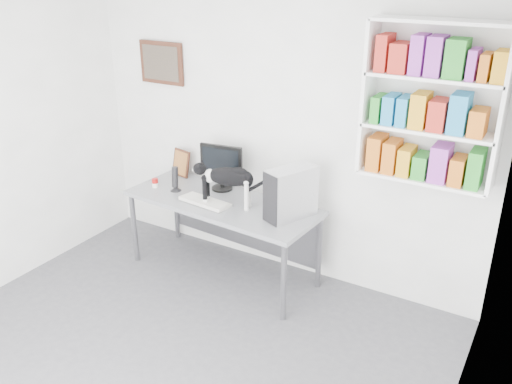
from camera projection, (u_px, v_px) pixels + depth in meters
room at (127, 215)px, 3.45m from camera, size 4.01×4.01×2.70m
bookshelf at (432, 104)px, 4.06m from camera, size 1.03×0.28×1.24m
wall_art at (162, 63)px, 5.40m from camera, size 0.52×0.04×0.42m
desk at (223, 237)px, 5.21m from camera, size 1.91×0.85×0.78m
monitor at (222, 167)px, 5.22m from camera, size 0.46×0.27×0.46m
keyboard at (205, 202)px, 4.99m from camera, size 0.51×0.24×0.04m
pc_tower at (291, 193)px, 4.65m from camera, size 0.36×0.50×0.45m
speaker at (175, 179)px, 5.22m from camera, size 0.14×0.14×0.25m
leaning_print at (181, 162)px, 5.59m from camera, size 0.24×0.14×0.29m
soup_can at (155, 183)px, 5.33m from camera, size 0.07×0.07×0.09m
cat at (228, 186)px, 4.86m from camera, size 0.66×0.33×0.39m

